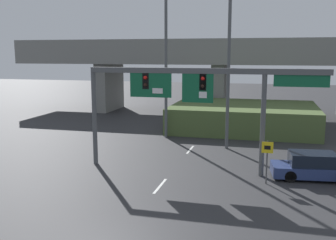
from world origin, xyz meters
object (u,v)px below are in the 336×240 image
(highway_light_pole_near, at_px, (166,22))
(parked_sedan_near_right, at_px, (314,167))
(signal_gantry, at_px, (191,89))
(highway_light_pole_far, at_px, (230,19))
(speed_limit_sign, at_px, (267,156))

(highway_light_pole_near, xyz_separation_m, parked_sedan_near_right, (10.79, -8.56, -8.69))
(signal_gantry, xyz_separation_m, highway_light_pole_near, (-3.80, 8.80, 4.50))
(highway_light_pole_near, relative_size, highway_light_pole_far, 1.01)
(signal_gantry, relative_size, highway_light_pole_near, 0.77)
(speed_limit_sign, bearing_deg, signal_gantry, 163.23)
(highway_light_pole_far, bearing_deg, signal_gantry, -103.72)
(highway_light_pole_near, bearing_deg, parked_sedan_near_right, -38.42)
(speed_limit_sign, height_order, highway_light_pole_near, highway_light_pole_near)
(signal_gantry, relative_size, parked_sedan_near_right, 2.82)
(highway_light_pole_near, height_order, highway_light_pole_far, highway_light_pole_near)
(highway_light_pole_far, height_order, parked_sedan_near_right, highway_light_pole_far)
(speed_limit_sign, height_order, highway_light_pole_far, highway_light_pole_far)
(highway_light_pole_near, height_order, parked_sedan_near_right, highway_light_pole_near)
(signal_gantry, height_order, speed_limit_sign, signal_gantry)
(signal_gantry, height_order, highway_light_pole_near, highway_light_pole_near)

